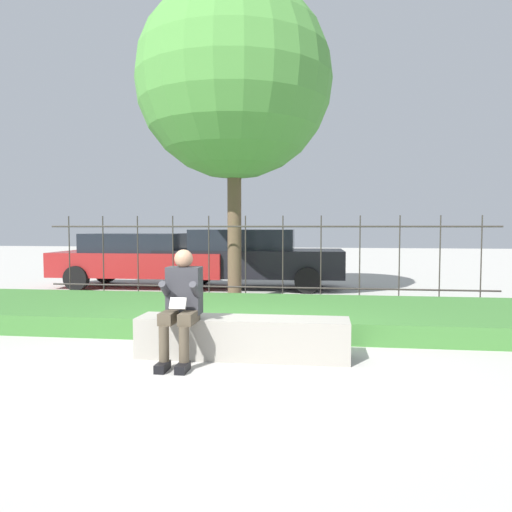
# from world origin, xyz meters

# --- Properties ---
(ground_plane) EXTENTS (60.00, 60.00, 0.00)m
(ground_plane) POSITION_xyz_m (0.00, 0.00, 0.00)
(ground_plane) COLOR #B2AFA8
(stone_bench) EXTENTS (2.46, 0.51, 0.47)m
(stone_bench) POSITION_xyz_m (0.20, 0.00, 0.21)
(stone_bench) COLOR gray
(stone_bench) RESTS_ON ground_plane
(person_seated_reader) EXTENTS (0.42, 0.73, 1.27)m
(person_seated_reader) POSITION_xyz_m (-0.44, -0.29, 0.70)
(person_seated_reader) COLOR black
(person_seated_reader) RESTS_ON ground_plane
(grass_berm) EXTENTS (10.73, 2.74, 0.29)m
(grass_berm) POSITION_xyz_m (0.00, 2.07, 0.14)
(grass_berm) COLOR #3D7533
(grass_berm) RESTS_ON ground_plane
(iron_fence) EXTENTS (8.73, 0.03, 1.73)m
(iron_fence) POSITION_xyz_m (-0.00, 3.88, 0.91)
(iron_fence) COLOR #332D28
(iron_fence) RESTS_ON ground_plane
(car_parked_center) EXTENTS (4.56, 1.94, 1.45)m
(car_parked_center) POSITION_xyz_m (-0.68, 6.46, 0.76)
(car_parked_center) COLOR black
(car_parked_center) RESTS_ON ground_plane
(car_parked_left) EXTENTS (4.31, 1.89, 1.35)m
(car_parked_left) POSITION_xyz_m (-3.41, 6.32, 0.72)
(car_parked_left) COLOR maroon
(car_parked_left) RESTS_ON ground_plane
(tree_behind_fence) EXTENTS (3.91, 3.91, 6.40)m
(tree_behind_fence) POSITION_xyz_m (-0.66, 4.35, 4.43)
(tree_behind_fence) COLOR brown
(tree_behind_fence) RESTS_ON ground_plane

